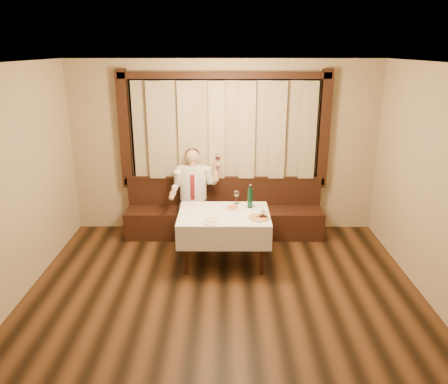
{
  "coord_description": "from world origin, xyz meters",
  "views": [
    {
      "loc": [
        0.02,
        -4.0,
        2.96
      ],
      "look_at": [
        0.0,
        1.9,
        1.0
      ],
      "focal_mm": 35.0,
      "sensor_mm": 36.0,
      "label": 1
    }
  ],
  "objects_px": {
    "pasta_cream": "(211,220)",
    "green_bottle": "(250,198)",
    "banquette": "(224,216)",
    "dining_table": "(224,220)",
    "cruet_caddy": "(263,215)",
    "pasta_red": "(232,206)",
    "seated_man": "(193,187)",
    "pizza": "(259,218)"
  },
  "relations": [
    {
      "from": "banquette",
      "to": "dining_table",
      "type": "xyz_separation_m",
      "value": [
        0.0,
        -1.02,
        0.34
      ]
    },
    {
      "from": "banquette",
      "to": "seated_man",
      "type": "xyz_separation_m",
      "value": [
        -0.49,
        -0.09,
        0.53
      ]
    },
    {
      "from": "pasta_cream",
      "to": "green_bottle",
      "type": "bearing_deg",
      "value": 45.37
    },
    {
      "from": "green_bottle",
      "to": "cruet_caddy",
      "type": "relative_size",
      "value": 2.95
    },
    {
      "from": "pasta_red",
      "to": "pasta_cream",
      "type": "height_order",
      "value": "pasta_red"
    },
    {
      "from": "green_bottle",
      "to": "banquette",
      "type": "bearing_deg",
      "value": 114.97
    },
    {
      "from": "pasta_cream",
      "to": "cruet_caddy",
      "type": "relative_size",
      "value": 2.21
    },
    {
      "from": "banquette",
      "to": "dining_table",
      "type": "distance_m",
      "value": 1.08
    },
    {
      "from": "pasta_cream",
      "to": "pizza",
      "type": "bearing_deg",
      "value": 11.29
    },
    {
      "from": "pasta_cream",
      "to": "seated_man",
      "type": "bearing_deg",
      "value": 104.3
    },
    {
      "from": "pizza",
      "to": "pasta_cream",
      "type": "xyz_separation_m",
      "value": [
        -0.65,
        -0.13,
        0.02
      ]
    },
    {
      "from": "banquette",
      "to": "dining_table",
      "type": "relative_size",
      "value": 2.52
    },
    {
      "from": "pizza",
      "to": "seated_man",
      "type": "relative_size",
      "value": 0.21
    },
    {
      "from": "seated_man",
      "to": "banquette",
      "type": "bearing_deg",
      "value": 10.32
    },
    {
      "from": "pasta_red",
      "to": "pasta_cream",
      "type": "xyz_separation_m",
      "value": [
        -0.29,
        -0.51,
        -0.0
      ]
    },
    {
      "from": "dining_table",
      "to": "pasta_cream",
      "type": "bearing_deg",
      "value": -117.13
    },
    {
      "from": "dining_table",
      "to": "seated_man",
      "type": "height_order",
      "value": "seated_man"
    },
    {
      "from": "banquette",
      "to": "pasta_cream",
      "type": "height_order",
      "value": "banquette"
    },
    {
      "from": "pizza",
      "to": "pasta_red",
      "type": "xyz_separation_m",
      "value": [
        -0.36,
        0.38,
        0.02
      ]
    },
    {
      "from": "dining_table",
      "to": "pizza",
      "type": "bearing_deg",
      "value": -23.38
    },
    {
      "from": "banquette",
      "to": "dining_table",
      "type": "bearing_deg",
      "value": -90.0
    },
    {
      "from": "banquette",
      "to": "pizza",
      "type": "height_order",
      "value": "banquette"
    },
    {
      "from": "pasta_red",
      "to": "seated_man",
      "type": "distance_m",
      "value": 0.98
    },
    {
      "from": "banquette",
      "to": "green_bottle",
      "type": "relative_size",
      "value": 9.16
    },
    {
      "from": "green_bottle",
      "to": "seated_man",
      "type": "bearing_deg",
      "value": 140.59
    },
    {
      "from": "banquette",
      "to": "pasta_cream",
      "type": "relative_size",
      "value": 12.24
    },
    {
      "from": "green_bottle",
      "to": "dining_table",
      "type": "bearing_deg",
      "value": -149.74
    },
    {
      "from": "dining_table",
      "to": "pasta_red",
      "type": "xyz_separation_m",
      "value": [
        0.12,
        0.17,
        0.14
      ]
    },
    {
      "from": "dining_table",
      "to": "green_bottle",
      "type": "height_order",
      "value": "green_bottle"
    },
    {
      "from": "banquette",
      "to": "green_bottle",
      "type": "distance_m",
      "value": 1.07
    },
    {
      "from": "green_bottle",
      "to": "seated_man",
      "type": "relative_size",
      "value": 0.24
    },
    {
      "from": "dining_table",
      "to": "pizza",
      "type": "xyz_separation_m",
      "value": [
        0.48,
        -0.21,
        0.12
      ]
    },
    {
      "from": "pasta_cream",
      "to": "cruet_caddy",
      "type": "bearing_deg",
      "value": 11.69
    },
    {
      "from": "dining_table",
      "to": "pizza",
      "type": "relative_size",
      "value": 4.24
    },
    {
      "from": "banquette",
      "to": "green_bottle",
      "type": "xyz_separation_m",
      "value": [
        0.37,
        -0.8,
        0.59
      ]
    },
    {
      "from": "pasta_red",
      "to": "seated_man",
      "type": "bearing_deg",
      "value": 129.02
    },
    {
      "from": "pasta_cream",
      "to": "green_bottle",
      "type": "relative_size",
      "value": 0.75
    },
    {
      "from": "pasta_cream",
      "to": "green_bottle",
      "type": "xyz_separation_m",
      "value": [
        0.55,
        0.55,
        0.11
      ]
    },
    {
      "from": "dining_table",
      "to": "cruet_caddy",
      "type": "xyz_separation_m",
      "value": [
        0.53,
        -0.19,
        0.15
      ]
    },
    {
      "from": "banquette",
      "to": "pasta_red",
      "type": "height_order",
      "value": "banquette"
    },
    {
      "from": "pasta_cream",
      "to": "green_bottle",
      "type": "height_order",
      "value": "green_bottle"
    },
    {
      "from": "pasta_red",
      "to": "banquette",
      "type": "bearing_deg",
      "value": 98.03
    }
  ]
}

